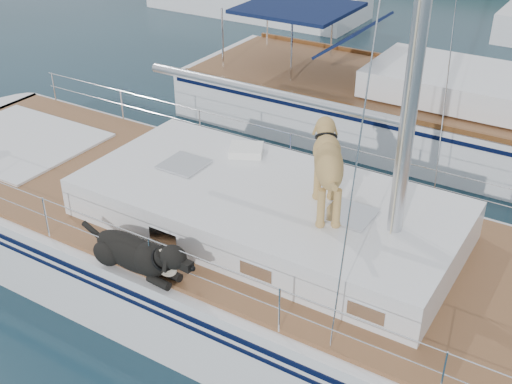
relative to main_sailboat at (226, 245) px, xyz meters
The scene contains 4 objects.
ground 0.69m from the main_sailboat, behind, with size 120.00×120.00×0.00m, color black.
main_sailboat is the anchor object (origin of this frame).
neighbor_sailboat 6.53m from the main_sailboat, 81.48° to the left, with size 11.00×3.50×13.30m.
bg_boat_west 16.19m from the main_sailboat, 120.05° to the left, with size 8.00×3.00×11.65m.
Camera 1 is at (4.60, -6.45, 6.10)m, focal length 45.00 mm.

